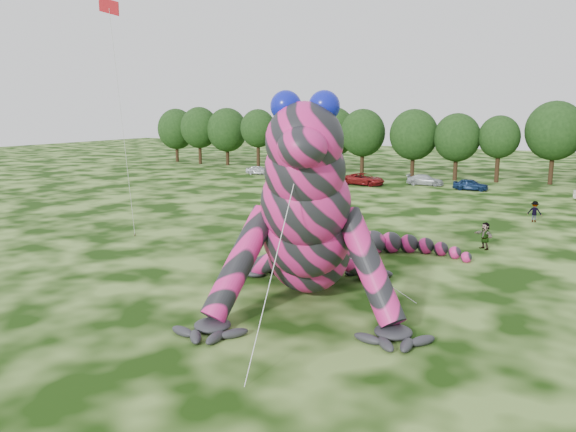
{
  "coord_description": "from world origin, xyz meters",
  "views": [
    {
      "loc": [
        13.27,
        -19.7,
        9.52
      ],
      "look_at": [
        -0.88,
        5.31,
        4.0
      ],
      "focal_mm": 35.0,
      "sensor_mm": 36.0,
      "label": 1
    }
  ],
  "objects_px": {
    "car_1": "(282,174)",
    "tree_9": "(498,149)",
    "tree_6": "(363,142)",
    "spectator_0": "(276,210)",
    "spectator_5": "(485,236)",
    "spectator_2": "(535,212)",
    "tree_1": "(200,136)",
    "tree_3": "(258,139)",
    "flying_kite": "(111,26)",
    "car_4": "(471,185)",
    "spectator_1": "(307,208)",
    "tree_4": "(296,141)",
    "inflatable_gecko": "(311,193)",
    "car_3": "(425,180)",
    "tree_10": "(553,143)",
    "tree_2": "(227,137)",
    "tree_8": "(456,147)",
    "tree_5": "(333,139)",
    "tree_7": "(413,144)",
    "car_0": "(259,170)",
    "tree_0": "(176,135)",
    "car_2": "(364,179)"
  },
  "relations": [
    {
      "from": "tree_3",
      "to": "tree_6",
      "type": "xyz_separation_m",
      "value": [
        18.16,
        -0.38,
        0.03
      ]
    },
    {
      "from": "tree_10",
      "to": "car_1",
      "type": "xyz_separation_m",
      "value": [
        -32.69,
        -11.95,
        -4.57
      ]
    },
    {
      "from": "tree_7",
      "to": "car_1",
      "type": "bearing_deg",
      "value": -146.2
    },
    {
      "from": "tree_6",
      "to": "tree_8",
      "type": "height_order",
      "value": "tree_6"
    },
    {
      "from": "car_1",
      "to": "tree_1",
      "type": "bearing_deg",
      "value": 73.52
    },
    {
      "from": "tree_4",
      "to": "tree_9",
      "type": "bearing_deg",
      "value": -2.55
    },
    {
      "from": "tree_10",
      "to": "spectator_2",
      "type": "height_order",
      "value": "tree_10"
    },
    {
      "from": "tree_6",
      "to": "spectator_1",
      "type": "height_order",
      "value": "tree_6"
    },
    {
      "from": "car_3",
      "to": "flying_kite",
      "type": "bearing_deg",
      "value": 162.72
    },
    {
      "from": "tree_0",
      "to": "spectator_2",
      "type": "relative_size",
      "value": 5.27
    },
    {
      "from": "tree_8",
      "to": "car_1",
      "type": "distance_m",
      "value": 23.79
    },
    {
      "from": "tree_2",
      "to": "tree_0",
      "type": "bearing_deg",
      "value": 177.66
    },
    {
      "from": "tree_8",
      "to": "spectator_1",
      "type": "relative_size",
      "value": 4.89
    },
    {
      "from": "inflatable_gecko",
      "to": "tree_9",
      "type": "bearing_deg",
      "value": 64.73
    },
    {
      "from": "inflatable_gecko",
      "to": "car_3",
      "type": "bearing_deg",
      "value": 74.06
    },
    {
      "from": "spectator_5",
      "to": "spectator_2",
      "type": "bearing_deg",
      "value": 121.6
    },
    {
      "from": "tree_2",
      "to": "tree_9",
      "type": "height_order",
      "value": "tree_2"
    },
    {
      "from": "tree_9",
      "to": "car_2",
      "type": "bearing_deg",
      "value": -142.18
    },
    {
      "from": "tree_3",
      "to": "car_2",
      "type": "xyz_separation_m",
      "value": [
        22.62,
        -10.72,
        -3.98
      ]
    },
    {
      "from": "tree_2",
      "to": "tree_4",
      "type": "xyz_separation_m",
      "value": [
        13.38,
        -0.05,
        -0.29
      ]
    },
    {
      "from": "tree_3",
      "to": "tree_5",
      "type": "distance_m",
      "value": 12.67
    },
    {
      "from": "inflatable_gecko",
      "to": "tree_7",
      "type": "height_order",
      "value": "inflatable_gecko"
    },
    {
      "from": "car_3",
      "to": "inflatable_gecko",
      "type": "bearing_deg",
      "value": -176.96
    },
    {
      "from": "tree_3",
      "to": "tree_8",
      "type": "height_order",
      "value": "tree_3"
    },
    {
      "from": "flying_kite",
      "to": "car_4",
      "type": "height_order",
      "value": "flying_kite"
    },
    {
      "from": "tree_1",
      "to": "car_4",
      "type": "bearing_deg",
      "value": -11.66
    },
    {
      "from": "spectator_5",
      "to": "spectator_2",
      "type": "height_order",
      "value": "spectator_5"
    },
    {
      "from": "tree_2",
      "to": "tree_4",
      "type": "height_order",
      "value": "tree_2"
    },
    {
      "from": "tree_0",
      "to": "spectator_1",
      "type": "height_order",
      "value": "tree_0"
    },
    {
      "from": "inflatable_gecko",
      "to": "spectator_2",
      "type": "xyz_separation_m",
      "value": [
        8.52,
        25.11,
        -4.26
      ]
    },
    {
      "from": "spectator_2",
      "to": "car_2",
      "type": "bearing_deg",
      "value": -34.94
    },
    {
      "from": "tree_3",
      "to": "tree_4",
      "type": "height_order",
      "value": "tree_3"
    },
    {
      "from": "tree_4",
      "to": "tree_8",
      "type": "bearing_deg",
      "value": -3.89
    },
    {
      "from": "tree_3",
      "to": "car_0",
      "type": "bearing_deg",
      "value": -57.02
    },
    {
      "from": "tree_1",
      "to": "car_2",
      "type": "bearing_deg",
      "value": -18.36
    },
    {
      "from": "tree_10",
      "to": "car_4",
      "type": "relative_size",
      "value": 2.61
    },
    {
      "from": "tree_0",
      "to": "car_3",
      "type": "relative_size",
      "value": 2.08
    },
    {
      "from": "tree_10",
      "to": "car_3",
      "type": "relative_size",
      "value": 2.3
    },
    {
      "from": "tree_6",
      "to": "spectator_0",
      "type": "xyz_separation_m",
      "value": [
        6.35,
        -35.27,
        -3.88
      ]
    },
    {
      "from": "inflatable_gecko",
      "to": "spectator_2",
      "type": "relative_size",
      "value": 11.44
    },
    {
      "from": "tree_3",
      "to": "car_3",
      "type": "relative_size",
      "value": 2.07
    },
    {
      "from": "tree_1",
      "to": "spectator_5",
      "type": "distance_m",
      "value": 67.17
    },
    {
      "from": "tree_1",
      "to": "tree_7",
      "type": "relative_size",
      "value": 1.04
    },
    {
      "from": "car_1",
      "to": "spectator_5",
      "type": "relative_size",
      "value": 2.19
    },
    {
      "from": "tree_0",
      "to": "tree_3",
      "type": "xyz_separation_m",
      "value": [
        18.84,
        -2.17,
        -0.03
      ]
    },
    {
      "from": "car_1",
      "to": "tree_9",
      "type": "bearing_deg",
      "value": -57.98
    },
    {
      "from": "tree_7",
      "to": "tree_8",
      "type": "relative_size",
      "value": 1.06
    },
    {
      "from": "tree_0",
      "to": "tree_1",
      "type": "relative_size",
      "value": 0.97
    },
    {
      "from": "tree_4",
      "to": "car_0",
      "type": "height_order",
      "value": "tree_4"
    },
    {
      "from": "spectator_1",
      "to": "tree_4",
      "type": "bearing_deg",
      "value": -77.52
    }
  ]
}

